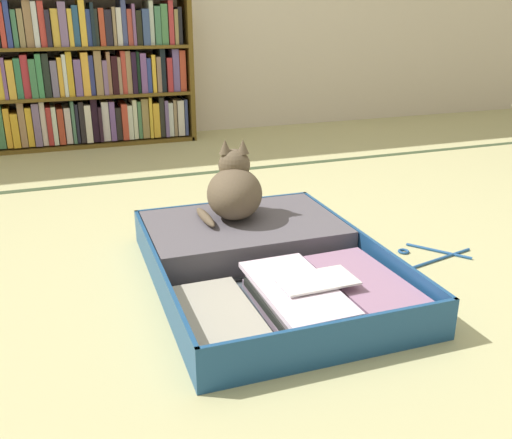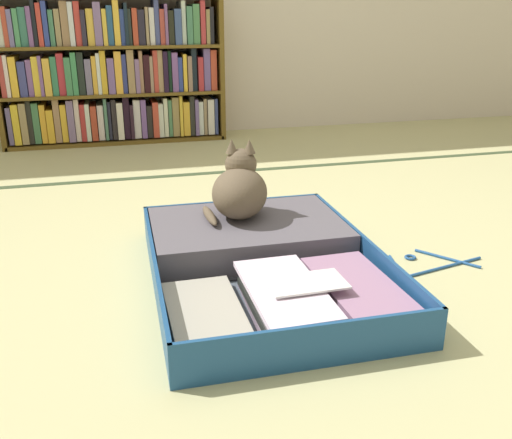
% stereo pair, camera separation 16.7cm
% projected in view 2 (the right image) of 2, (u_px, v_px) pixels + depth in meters
% --- Properties ---
extents(ground_plane, '(10.00, 10.00, 0.00)m').
position_uv_depth(ground_plane, '(299.00, 272.00, 1.88)').
color(ground_plane, '#C1BC83').
extents(tatami_border, '(4.80, 0.05, 0.00)m').
position_uv_depth(tatami_border, '(222.00, 172.00, 3.05)').
color(tatami_border, '#3A4A2D').
rests_on(tatami_border, ground_plane).
extents(bookshelf, '(1.42, 0.28, 0.93)m').
position_uv_depth(bookshelf, '(112.00, 73.00, 3.63)').
color(bookshelf, brown).
rests_on(bookshelf, ground_plane).
extents(open_suitcase, '(0.72, 0.99, 0.12)m').
position_uv_depth(open_suitcase, '(262.00, 258.00, 1.86)').
color(open_suitcase, navy).
rests_on(open_suitcase, ground_plane).
extents(black_cat, '(0.27, 0.31, 0.27)m').
position_uv_depth(black_cat, '(240.00, 190.00, 2.01)').
color(black_cat, brown).
rests_on(black_cat, open_suitcase).
extents(clothes_hanger, '(0.42, 0.26, 0.01)m').
position_uv_depth(clothes_hanger, '(426.00, 265.00, 1.92)').
color(clothes_hanger, '#235495').
rests_on(clothes_hanger, ground_plane).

